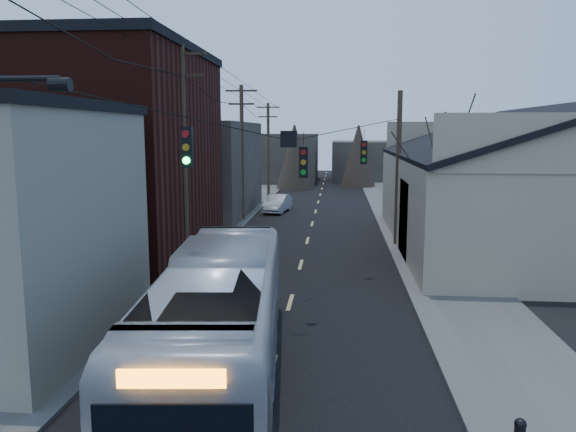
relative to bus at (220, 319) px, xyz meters
name	(u,v)px	position (x,y,z in m)	size (l,w,h in m)	color
road_surface	(311,229)	(1.21, 22.72, -1.64)	(9.00, 110.00, 0.02)	black
sidewalk_left	(213,227)	(-5.29, 22.72, -1.59)	(4.00, 110.00, 0.12)	#474744
sidewalk_right	(412,230)	(7.71, 22.72, -1.59)	(4.00, 110.00, 0.12)	#474744
building_brick	(94,159)	(-8.79, 12.72, 3.35)	(10.00, 12.00, 10.00)	black
building_left_far	(191,169)	(-8.29, 28.72, 1.85)	(9.00, 14.00, 7.00)	#38332D
warehouse	(547,199)	(14.21, 17.72, 1.05)	(16.16, 20.60, 7.73)	gray
building_far_left	(277,158)	(-4.79, 57.72, 1.35)	(10.00, 12.00, 6.00)	#38332D
building_far_right	(377,160)	(8.21, 62.72, 0.85)	(12.00, 14.00, 5.00)	#38332D
bare_tree	(442,191)	(7.71, 12.72, 1.95)	(0.40, 0.40, 7.20)	black
utility_lines	(249,157)	(-1.90, 16.87, 3.30)	(11.24, 45.28, 10.50)	#382B1E
bus	(220,319)	(0.00, 0.00, 0.00)	(2.77, 11.86, 3.30)	#ACB0B8
parked_car	(277,204)	(-1.79, 30.13, -0.96)	(1.47, 4.22, 1.39)	#ACAEB4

